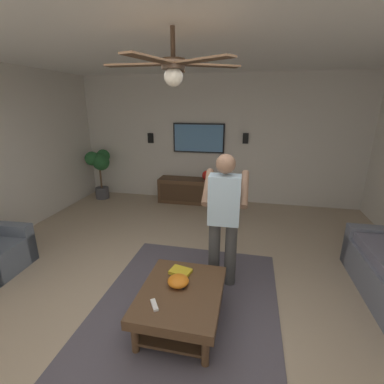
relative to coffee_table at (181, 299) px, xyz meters
name	(u,v)px	position (x,y,z in m)	size (l,w,h in m)	color
ground_plane	(169,311)	(0.13, 0.17, -0.30)	(8.96, 8.96, 0.00)	tan
wall_back_tv	(217,140)	(3.92, 0.17, 1.09)	(0.10, 6.42, 2.78)	silver
ceiling_slab	(160,13)	(0.13, 0.17, 2.53)	(7.67, 6.42, 0.10)	white
area_rug	(186,309)	(0.20, 0.00, -0.29)	(2.59, 1.99, 0.01)	#514C56
coffee_table	(181,299)	(0.00, 0.00, 0.00)	(1.00, 0.80, 0.40)	#513823
media_console	(196,191)	(3.59, 0.57, -0.02)	(0.45, 1.70, 0.55)	#513823
tv	(199,138)	(3.83, 0.57, 1.14)	(0.05, 1.15, 0.65)	black
person_standing	(224,214)	(0.78, -0.33, 0.64)	(0.54, 0.54, 1.64)	#3F3F3F
potted_plant_tall	(100,164)	(3.42, 2.82, 0.53)	(0.54, 0.53, 1.16)	#4C4C51
bowl	(178,281)	(0.07, 0.05, 0.15)	(0.22, 0.22, 0.10)	orange
remote_white	(154,305)	(-0.26, 0.18, 0.12)	(0.15, 0.04, 0.02)	white
remote_black	(178,285)	(0.05, 0.04, 0.12)	(0.15, 0.04, 0.02)	black
book	(181,271)	(0.28, 0.08, 0.12)	(0.22, 0.16, 0.04)	gold
vase_round	(207,175)	(3.56, 0.32, 0.36)	(0.22, 0.22, 0.22)	red
wall_speaker_left	(246,138)	(3.84, -0.46, 1.16)	(0.06, 0.12, 0.22)	black
wall_speaker_right	(151,138)	(3.84, 1.70, 1.11)	(0.06, 0.12, 0.22)	black
ceiling_fan	(174,67)	(0.21, 0.09, 2.15)	(1.20, 1.15, 0.46)	#4C3828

